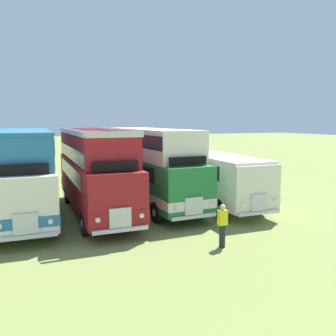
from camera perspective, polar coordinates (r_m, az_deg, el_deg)
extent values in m
plane|color=olive|center=(20.03, -11.62, -6.91)|extent=(200.00, 200.00, 0.00)
cube|color=silver|center=(19.38, -21.82, -2.65)|extent=(2.89, 10.04, 2.30)
cube|color=teal|center=(19.49, -21.73, -4.39)|extent=(2.94, 10.08, 0.44)
cube|color=#19232D|center=(19.68, -21.89, -0.73)|extent=(2.83, 7.64, 0.76)
cube|color=#19232D|center=(14.42, -22.05, -3.39)|extent=(2.20, 0.19, 0.90)
cube|color=silver|center=(14.60, -21.81, -8.30)|extent=(0.90, 0.16, 0.80)
cube|color=silver|center=(14.71, -21.71, -10.21)|extent=(2.30, 0.23, 0.16)
sphere|color=#EAEACC|center=(14.60, -18.24, -8.13)|extent=(0.22, 0.22, 0.22)
cube|color=teal|center=(19.40, -22.09, 3.01)|extent=(2.76, 9.13, 1.50)
cube|color=teal|center=(19.36, -22.21, 5.43)|extent=(2.82, 9.24, 0.14)
cube|color=#19232D|center=(19.38, -22.13, 3.89)|extent=(2.79, 9.04, 0.68)
cube|color=black|center=(14.79, -22.18, -0.20)|extent=(1.90, 0.20, 0.40)
cylinder|color=black|center=(16.36, -17.61, -8.52)|extent=(0.32, 1.05, 1.04)
cylinder|color=silver|center=(16.37, -17.08, -8.49)|extent=(0.03, 0.36, 0.36)
cylinder|color=black|center=(22.73, -18.72, -4.09)|extent=(0.32, 1.05, 1.04)
cylinder|color=silver|center=(22.73, -18.34, -4.07)|extent=(0.03, 0.36, 0.36)
cylinder|color=black|center=(22.75, -24.53, -4.36)|extent=(0.32, 1.05, 1.04)
cylinder|color=silver|center=(22.76, -24.90, -4.38)|extent=(0.03, 0.36, 0.36)
cube|color=maroon|center=(19.31, -11.52, -2.29)|extent=(2.76, 10.25, 2.30)
cube|color=maroon|center=(19.42, -11.47, -4.03)|extent=(2.80, 10.29, 0.44)
cube|color=#19232D|center=(19.61, -11.78, -0.37)|extent=(2.73, 7.85, 0.76)
cube|color=#19232D|center=(14.35, -7.84, -2.96)|extent=(2.20, 0.16, 0.90)
cube|color=silver|center=(14.53, -7.65, -7.89)|extent=(0.90, 0.14, 0.80)
cube|color=silver|center=(14.64, -7.58, -9.80)|extent=(2.30, 0.20, 0.16)
sphere|color=#EAEACC|center=(14.76, -4.22, -7.59)|extent=(0.22, 0.22, 0.22)
sphere|color=#EAEACC|center=(14.33, -11.16, -8.18)|extent=(0.22, 0.22, 0.22)
cube|color=maroon|center=(19.33, -11.80, 3.39)|extent=(2.64, 9.34, 1.50)
cube|color=silver|center=(14.55, -8.42, 5.30)|extent=(2.40, 0.16, 0.24)
cube|color=silver|center=(23.38, -13.70, 6.00)|extent=(2.40, 0.16, 0.24)
cube|color=silver|center=(19.54, -8.39, 5.86)|extent=(0.34, 9.29, 0.24)
cube|color=silver|center=(19.11, -15.42, 5.64)|extent=(0.34, 9.29, 0.24)
cube|color=#19232D|center=(19.35, -11.78, 2.50)|extent=(2.68, 9.25, 0.64)
cube|color=black|center=(14.71, -8.37, 0.24)|extent=(1.90, 0.17, 0.40)
cylinder|color=black|center=(16.51, -5.16, -8.04)|extent=(0.31, 1.05, 1.04)
cylinder|color=silver|center=(16.56, -4.66, -7.99)|extent=(0.03, 0.36, 0.36)
cylinder|color=black|center=(16.02, -13.14, -8.70)|extent=(0.31, 1.05, 1.04)
cylinder|color=silver|center=(16.00, -13.68, -8.74)|extent=(0.03, 0.36, 0.36)
cylinder|color=black|center=(22.92, -10.14, -3.71)|extent=(0.31, 1.05, 1.04)
cylinder|color=silver|center=(22.95, -9.77, -3.68)|extent=(0.03, 0.36, 0.36)
cylinder|color=black|center=(22.57, -15.87, -4.05)|extent=(0.31, 1.05, 1.04)
cylinder|color=silver|center=(22.56, -16.25, -4.08)|extent=(0.03, 0.36, 0.36)
cube|color=#237538|center=(20.79, -2.53, -1.45)|extent=(2.62, 10.10, 2.30)
cube|color=silver|center=(20.89, -2.52, -3.07)|extent=(2.67, 10.14, 0.44)
cube|color=#19232D|center=(21.07, -2.94, 0.32)|extent=(2.62, 7.70, 0.76)
cube|color=#19232D|center=(16.23, 4.00, -1.68)|extent=(2.20, 0.13, 0.90)
cube|color=silver|center=(16.38, 4.14, -6.06)|extent=(0.90, 0.13, 0.80)
cube|color=silver|center=(16.48, 4.18, -7.77)|extent=(2.30, 0.17, 0.16)
sphere|color=#EAEACC|center=(16.81, 6.87, -5.74)|extent=(0.22, 0.22, 0.22)
sphere|color=#EAEACC|center=(15.98, 1.30, -6.39)|extent=(0.22, 0.22, 0.22)
cube|color=silver|center=(20.81, -2.81, 3.83)|extent=(2.51, 9.19, 1.50)
cube|color=silver|center=(20.77, -2.83, 6.09)|extent=(2.57, 9.30, 0.14)
cube|color=#19232D|center=(20.79, -2.82, 4.65)|extent=(2.55, 9.10, 0.68)
cube|color=black|center=(16.56, 3.22, 1.13)|extent=(1.90, 0.14, 0.40)
cylinder|color=black|center=(18.46, 4.83, -6.35)|extent=(0.29, 1.04, 1.04)
cylinder|color=silver|center=(18.54, 5.24, -6.30)|extent=(0.02, 0.36, 0.36)
cylinder|color=black|center=(17.49, -1.82, -7.12)|extent=(0.29, 1.04, 1.04)
cylinder|color=silver|center=(17.44, -2.28, -7.17)|extent=(0.02, 0.36, 0.36)
cylinder|color=black|center=(24.37, -2.82, -2.93)|extent=(0.29, 1.04, 1.04)
cylinder|color=silver|center=(24.42, -2.50, -2.90)|extent=(0.02, 0.36, 0.36)
cylinder|color=black|center=(23.64, -8.03, -3.32)|extent=(0.29, 1.04, 1.04)
cylinder|color=silver|center=(23.60, -8.38, -3.34)|extent=(0.02, 0.36, 0.36)
cube|color=silver|center=(21.79, 6.45, -1.07)|extent=(2.91, 10.40, 2.30)
cube|color=silver|center=(21.89, 6.42, -2.62)|extent=(2.95, 10.44, 0.44)
cube|color=#19232D|center=(22.06, 5.99, 0.62)|extent=(2.84, 8.00, 0.76)
cube|color=#19232D|center=(17.41, 14.30, -1.27)|extent=(2.20, 0.19, 0.90)
cube|color=silver|center=(17.55, 14.38, -5.36)|extent=(0.90, 0.16, 0.80)
cube|color=silver|center=(17.64, 14.38, -6.96)|extent=(2.30, 0.23, 0.16)
sphere|color=#EAEACC|center=(18.07, 16.73, -5.07)|extent=(0.22, 0.22, 0.22)
sphere|color=#EAEACC|center=(17.04, 11.93, -5.67)|extent=(0.22, 0.22, 0.22)
cube|color=silver|center=(21.64, 6.49, 2.13)|extent=(2.85, 10.00, 0.14)
cylinder|color=black|center=(19.64, 14.25, -5.72)|extent=(0.32, 1.05, 1.04)
cylinder|color=silver|center=(19.73, 14.61, -5.67)|extent=(0.03, 0.36, 0.36)
cylinder|color=black|center=(18.42, 8.38, -6.44)|extent=(0.32, 1.05, 1.04)
cylinder|color=silver|center=(18.35, 7.97, -6.49)|extent=(0.03, 0.36, 0.36)
cylinder|color=black|center=(25.45, 5.19, -2.50)|extent=(0.32, 1.05, 1.04)
cylinder|color=silver|center=(25.51, 5.49, -2.48)|extent=(0.03, 0.36, 0.36)
cylinder|color=black|center=(24.52, 0.36, -2.85)|extent=(0.32, 1.05, 1.04)
cylinder|color=silver|center=(24.46, 0.04, -2.87)|extent=(0.03, 0.36, 0.36)
cylinder|color=#23232D|center=(14.43, 8.66, -10.71)|extent=(0.24, 0.24, 0.90)
cube|color=yellow|center=(14.21, 8.72, -7.84)|extent=(0.36, 0.22, 0.60)
sphere|color=beige|center=(14.11, 8.76, -6.19)|extent=(0.22, 0.22, 0.22)
cylinder|color=#8C704C|center=(30.25, -22.13, -1.41)|extent=(0.08, 0.08, 1.05)
cylinder|color=#8C704C|center=(31.09, -9.92, -0.74)|extent=(0.08, 0.08, 1.05)
cylinder|color=#8C704C|center=(33.24, 1.17, -0.09)|extent=(0.08, 0.08, 1.05)
cylinder|color=beige|center=(30.44, -15.97, -0.32)|extent=(19.76, 0.03, 0.03)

